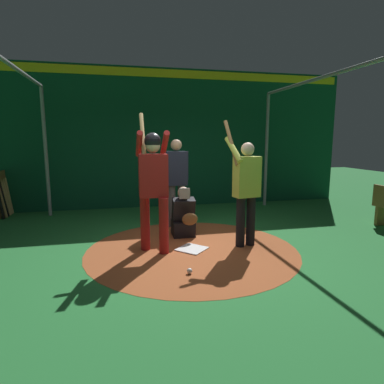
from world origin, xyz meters
The scene contains 11 objects.
ground_plane centered at (0.00, 0.00, 0.00)m, with size 26.14×26.14×0.00m, color #287A38.
dirt_circle centered at (0.00, 0.00, 0.00)m, with size 3.41×3.41×0.01m, color #AD562D.
home_plate centered at (0.00, 0.00, 0.01)m, with size 0.42×0.42×0.01m, color white.
batter centered at (-0.06, -0.60, 1.15)m, with size 0.68×0.49×2.20m.
catcher centered at (-0.75, 0.01, 0.36)m, with size 0.58×0.40×0.93m.
umpire centered at (-1.45, 0.01, 1.00)m, with size 0.22×0.49×1.77m.
visitor centered at (0.00, 0.91, 1.00)m, with size 0.56×0.55×2.09m.
back_wall centered at (-3.63, 0.00, 1.80)m, with size 0.23×10.14×3.57m.
cage_frame centered at (0.00, 0.00, 2.12)m, with size 6.21×5.55×2.98m.
bat_rack centered at (-3.38, -3.77, 0.49)m, with size 1.18×0.21×1.05m.
baseball_0 centered at (0.93, -0.25, 0.04)m, with size 0.07×0.07×0.07m, color white.
Camera 1 is at (4.87, -1.11, 1.77)m, focal length 30.00 mm.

